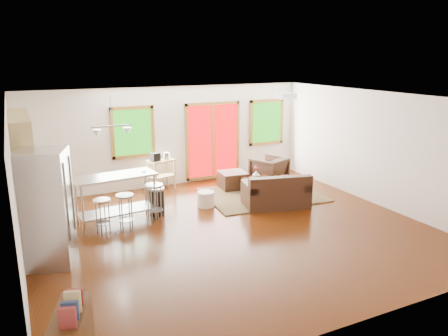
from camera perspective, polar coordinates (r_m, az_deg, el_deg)
name	(u,v)px	position (r m, az deg, el deg)	size (l,w,h in m)	color
floor	(231,230)	(8.77, 0.86, -8.12)	(7.50, 7.00, 0.02)	#321303
ceiling	(231,98)	(8.13, 0.94, 9.18)	(7.50, 7.00, 0.02)	white
back_wall	(170,137)	(11.53, -7.01, 4.09)	(7.50, 0.02, 2.60)	silver
left_wall	(15,193)	(7.51, -25.67, -2.92)	(0.02, 7.00, 2.60)	silver
right_wall	(378,149)	(10.56, 19.45, 2.40)	(0.02, 7.00, 2.60)	silver
front_wall	(361,231)	(5.61, 17.44, -7.82)	(7.50, 0.02, 2.60)	silver
window_left	(133,132)	(11.17, -11.82, 4.59)	(1.10, 0.05, 1.30)	#16560E
french_doors	(213,141)	(11.95, -1.45, 3.59)	(1.60, 0.05, 2.10)	#B20206
window_right	(267,122)	(12.67, 5.59, 5.99)	(1.10, 0.05, 1.30)	#16560E
rug	(262,195)	(10.88, 4.99, -3.49)	(2.77, 2.13, 0.03)	#3E5835
loveseat	(276,193)	(10.05, 6.84, -3.32)	(1.60, 1.13, 0.77)	black
coffee_table	(262,180)	(11.04, 5.03, -1.52)	(0.98, 0.62, 0.38)	#321C0A
armchair	(269,169)	(11.70, 5.87, -0.18)	(0.80, 0.75, 0.82)	black
ottoman	(233,180)	(11.33, 1.16, -1.60)	(0.66, 0.66, 0.44)	black
pouf	(206,199)	(10.02, -2.39, -4.07)	(0.40, 0.40, 0.35)	silver
vase	(256,174)	(10.87, 4.22, -0.73)	(0.21, 0.21, 0.31)	silver
book	(281,172)	(10.98, 7.43, -0.48)	(0.22, 0.03, 0.29)	maroon
cabinets	(31,185)	(9.25, -23.91, -2.04)	(0.64, 2.24, 2.30)	tan
refrigerator	(46,208)	(7.65, -22.26, -4.91)	(0.96, 0.94, 1.93)	#B7BABC
island	(116,191)	(9.11, -13.96, -2.88)	(1.69, 0.82, 1.03)	#B7BABC
cup	(144,173)	(9.15, -10.44, -0.67)	(0.11, 0.09, 0.11)	white
bar_stool_a	(102,208)	(8.74, -15.62, -5.07)	(0.41, 0.41, 0.69)	#B7BABC
bar_stool_b	(125,204)	(8.74, -12.77, -4.61)	(0.36, 0.36, 0.75)	#B7BABC
bar_stool_c	(154,194)	(9.12, -9.11, -3.36)	(0.40, 0.40, 0.80)	#B7BABC
trash_can	(157,201)	(9.56, -8.76, -4.30)	(0.39, 0.39, 0.62)	black
kitchen_cart	(161,164)	(11.20, -8.29, 0.49)	(0.74, 0.58, 1.00)	tan
ceiling_flush	(286,96)	(9.46, 8.05, 9.31)	(0.35, 0.35, 0.12)	white
pendant_light	(112,131)	(9.02, -14.39, 4.69)	(0.80, 0.18, 0.79)	gray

